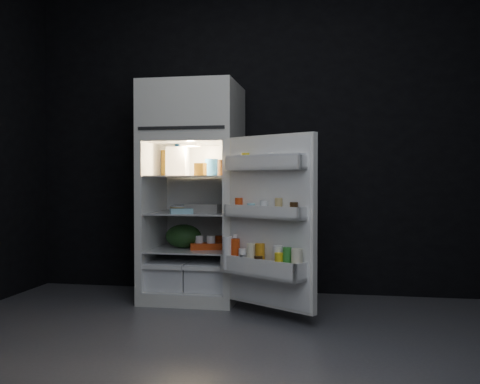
% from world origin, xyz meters
% --- Properties ---
extents(floor, '(4.00, 3.40, 0.00)m').
position_xyz_m(floor, '(0.00, 0.00, 0.00)').
color(floor, '#55555B').
rests_on(floor, ground).
extents(wall_back, '(4.00, 0.00, 2.70)m').
position_xyz_m(wall_back, '(0.00, 1.70, 1.35)').
color(wall_back, black).
rests_on(wall_back, ground).
extents(wall_front, '(4.00, 0.00, 2.70)m').
position_xyz_m(wall_front, '(0.00, -1.70, 1.35)').
color(wall_front, black).
rests_on(wall_front, ground).
extents(refrigerator, '(0.76, 0.71, 1.78)m').
position_xyz_m(refrigerator, '(-0.45, 1.32, 0.96)').
color(refrigerator, white).
rests_on(refrigerator, ground).
extents(fridge_door, '(0.71, 0.55, 1.22)m').
position_xyz_m(fridge_door, '(0.24, 0.74, 0.68)').
color(fridge_door, white).
rests_on(fridge_door, ground).
extents(milk_jug, '(0.17, 0.17, 0.24)m').
position_xyz_m(milk_jug, '(-0.59, 1.31, 1.15)').
color(milk_jug, white).
rests_on(milk_jug, refrigerator).
extents(mayo_jar, '(0.14, 0.14, 0.14)m').
position_xyz_m(mayo_jar, '(-0.30, 1.36, 1.10)').
color(mayo_jar, '#1C579D').
rests_on(mayo_jar, refrigerator).
extents(jam_jar, '(0.11, 0.11, 0.13)m').
position_xyz_m(jam_jar, '(-0.19, 1.26, 1.09)').
color(jam_jar, black).
rests_on(jam_jar, refrigerator).
extents(amber_bottle, '(0.09, 0.09, 0.22)m').
position_xyz_m(amber_bottle, '(-0.72, 1.41, 1.14)').
color(amber_bottle, '#BB801D').
rests_on(amber_bottle, refrigerator).
extents(small_carton, '(0.10, 0.08, 0.10)m').
position_xyz_m(small_carton, '(-0.34, 1.13, 1.08)').
color(small_carton, orange).
rests_on(small_carton, refrigerator).
extents(egg_carton, '(0.30, 0.15, 0.07)m').
position_xyz_m(egg_carton, '(-0.34, 1.21, 0.76)').
color(egg_carton, gray).
rests_on(egg_carton, refrigerator).
extents(pie, '(0.39, 0.39, 0.04)m').
position_xyz_m(pie, '(-0.51, 1.40, 0.75)').
color(pie, tan).
rests_on(pie, refrigerator).
extents(flat_package, '(0.19, 0.15, 0.04)m').
position_xyz_m(flat_package, '(-0.48, 1.05, 0.75)').
color(flat_package, '#85BFCE').
rests_on(flat_package, refrigerator).
extents(wrapped_pkg, '(0.13, 0.12, 0.05)m').
position_xyz_m(wrapped_pkg, '(-0.24, 1.47, 0.75)').
color(wrapped_pkg, '#EEE9C3').
rests_on(wrapped_pkg, refrigerator).
extents(produce_bag, '(0.36, 0.34, 0.20)m').
position_xyz_m(produce_bag, '(-0.53, 1.28, 0.52)').
color(produce_bag, '#193815').
rests_on(produce_bag, refrigerator).
extents(yogurt_tray, '(0.29, 0.21, 0.05)m').
position_xyz_m(yogurt_tray, '(-0.32, 1.24, 0.45)').
color(yogurt_tray, '#CD3E11').
rests_on(yogurt_tray, refrigerator).
extents(small_can_red, '(0.09, 0.09, 0.09)m').
position_xyz_m(small_can_red, '(-0.26, 1.43, 0.47)').
color(small_can_red, '#CD3E11').
rests_on(small_can_red, refrigerator).
extents(small_can_silver, '(0.08, 0.08, 0.09)m').
position_xyz_m(small_can_silver, '(-0.17, 1.46, 0.47)').
color(small_can_silver, '#B8B8BC').
rests_on(small_can_silver, refrigerator).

